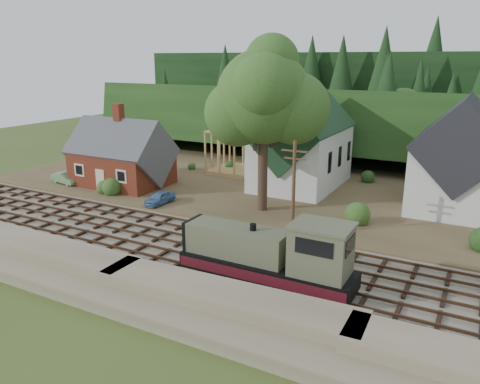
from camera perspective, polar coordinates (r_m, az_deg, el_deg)
The scene contains 17 objects.
ground at distance 37.22m, azimuth -6.84°, elevation -6.34°, with size 140.00×140.00×0.00m, color #384C1E.
embankment at distance 31.33m, azimuth -15.94°, elevation -11.38°, with size 64.00×5.00×1.60m, color #7F7259.
railroad_bed at distance 37.19m, azimuth -6.85°, elevation -6.23°, with size 64.00×11.00×0.16m, color #726B5B.
village_flat at distance 52.08m, azimuth 4.54°, elevation 0.46°, with size 64.00×26.00×0.30m, color brown.
hillside at distance 74.16m, azimuth 12.11°, elevation 4.73°, with size 70.00×28.00×8.00m, color #1E3F19.
ridge at distance 89.42m, azimuth 15.06°, elevation 6.43°, with size 80.00×20.00×12.00m, color black.
depot at distance 54.22m, azimuth -14.22°, elevation 3.97°, with size 10.80×7.41×9.00m.
church at distance 51.75m, azimuth 7.46°, elevation 5.98°, with size 8.40×15.17×13.00m.
farmhouse at distance 47.93m, azimuth 25.30°, elevation 3.39°, with size 8.40×10.80×10.60m.
timber_frame at distance 57.41m, azimuth 0.74°, elevation 5.17°, with size 8.20×6.20×6.99m.
lattice_tower at distance 61.89m, azimuth 3.39°, elevation 12.25°, with size 3.20×3.20×12.12m.
big_tree at distance 42.25m, azimuth 3.15°, elevation 10.75°, with size 10.90×8.40×14.70m.
telegraph_pole_near at distance 37.01m, azimuth 6.55°, elevation 0.49°, with size 2.20×0.28×8.00m.
locomotive at distance 29.89m, azimuth 3.97°, elevation -7.80°, with size 11.35×2.84×4.56m.
car_blue at distance 46.39m, azimuth -9.77°, elevation -0.71°, with size 1.45×3.60×1.23m, color #537EB2.
car_green at distance 56.76m, azimuth -20.47°, elevation 1.61°, with size 1.36×3.89×1.28m, color #6FA06F.
patio_set at distance 50.56m, azimuth -12.94°, elevation 2.27°, with size 2.23×2.23×2.49m.
Camera 1 is at (20.07, -27.99, 14.10)m, focal length 35.00 mm.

